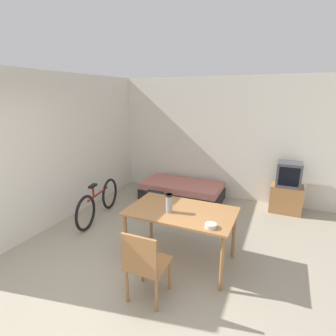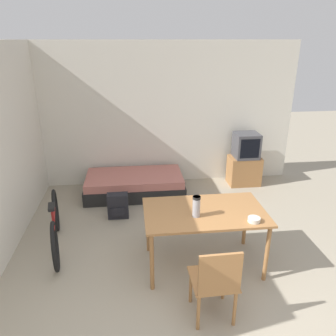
{
  "view_description": "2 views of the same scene",
  "coord_description": "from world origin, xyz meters",
  "px_view_note": "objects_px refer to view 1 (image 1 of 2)",
  "views": [
    {
      "loc": [
        1.52,
        -1.96,
        2.31
      ],
      "look_at": [
        -0.28,
        2.05,
        1.08
      ],
      "focal_mm": 28.0,
      "sensor_mm": 36.0,
      "label": 1
    },
    {
      "loc": [
        -0.51,
        -2.28,
        2.71
      ],
      "look_at": [
        -0.01,
        1.97,
        1.02
      ],
      "focal_mm": 35.0,
      "sensor_mm": 36.0,
      "label": 2
    }
  ],
  "objects_px": {
    "daybed": "(182,191)",
    "mate_bowl": "(211,226)",
    "tv": "(287,189)",
    "dining_table": "(181,215)",
    "backpack": "(154,201)",
    "bicycle": "(99,202)",
    "wooden_chair": "(144,263)",
    "thermos_flask": "(169,202)"
  },
  "relations": [
    {
      "from": "daybed",
      "to": "mate_bowl",
      "type": "height_order",
      "value": "mate_bowl"
    },
    {
      "from": "tv",
      "to": "dining_table",
      "type": "height_order",
      "value": "tv"
    },
    {
      "from": "mate_bowl",
      "to": "backpack",
      "type": "height_order",
      "value": "mate_bowl"
    },
    {
      "from": "bicycle",
      "to": "mate_bowl",
      "type": "distance_m",
      "value": 2.64
    },
    {
      "from": "tv",
      "to": "backpack",
      "type": "distance_m",
      "value": 2.69
    },
    {
      "from": "daybed",
      "to": "bicycle",
      "type": "height_order",
      "value": "bicycle"
    },
    {
      "from": "dining_table",
      "to": "backpack",
      "type": "distance_m",
      "value": 1.79
    },
    {
      "from": "backpack",
      "to": "mate_bowl",
      "type": "bearing_deg",
      "value": -45.51
    },
    {
      "from": "tv",
      "to": "wooden_chair",
      "type": "distance_m",
      "value": 3.59
    },
    {
      "from": "dining_table",
      "to": "bicycle",
      "type": "xyz_separation_m",
      "value": [
        -1.93,
        0.61,
        -0.37
      ]
    },
    {
      "from": "bicycle",
      "to": "mate_bowl",
      "type": "bearing_deg",
      "value": -20.75
    },
    {
      "from": "dining_table",
      "to": "mate_bowl",
      "type": "height_order",
      "value": "mate_bowl"
    },
    {
      "from": "wooden_chair",
      "to": "thermos_flask",
      "type": "height_order",
      "value": "thermos_flask"
    },
    {
      "from": "tv",
      "to": "bicycle",
      "type": "bearing_deg",
      "value": -151.53
    },
    {
      "from": "dining_table",
      "to": "thermos_flask",
      "type": "relative_size",
      "value": 5.68
    },
    {
      "from": "tv",
      "to": "backpack",
      "type": "bearing_deg",
      "value": -156.56
    },
    {
      "from": "dining_table",
      "to": "backpack",
      "type": "height_order",
      "value": "dining_table"
    },
    {
      "from": "tv",
      "to": "dining_table",
      "type": "xyz_separation_m",
      "value": [
        -1.35,
        -2.39,
        0.21
      ]
    },
    {
      "from": "daybed",
      "to": "dining_table",
      "type": "relative_size",
      "value": 1.23
    },
    {
      "from": "bicycle",
      "to": "backpack",
      "type": "height_order",
      "value": "bicycle"
    },
    {
      "from": "daybed",
      "to": "dining_table",
      "type": "xyz_separation_m",
      "value": [
        0.82,
        -2.17,
        0.51
      ]
    },
    {
      "from": "dining_table",
      "to": "thermos_flask",
      "type": "height_order",
      "value": "thermos_flask"
    },
    {
      "from": "bicycle",
      "to": "tv",
      "type": "bearing_deg",
      "value": 28.47
    },
    {
      "from": "wooden_chair",
      "to": "mate_bowl",
      "type": "relative_size",
      "value": 6.31
    },
    {
      "from": "wooden_chair",
      "to": "mate_bowl",
      "type": "distance_m",
      "value": 0.88
    },
    {
      "from": "daybed",
      "to": "backpack",
      "type": "bearing_deg",
      "value": -108.64
    },
    {
      "from": "thermos_flask",
      "to": "backpack",
      "type": "relative_size",
      "value": 0.62
    },
    {
      "from": "wooden_chair",
      "to": "backpack",
      "type": "bearing_deg",
      "value": 114.69
    },
    {
      "from": "daybed",
      "to": "dining_table",
      "type": "height_order",
      "value": "dining_table"
    },
    {
      "from": "daybed",
      "to": "wooden_chair",
      "type": "bearing_deg",
      "value": -76.47
    },
    {
      "from": "mate_bowl",
      "to": "bicycle",
      "type": "bearing_deg",
      "value": 159.25
    },
    {
      "from": "wooden_chair",
      "to": "bicycle",
      "type": "height_order",
      "value": "wooden_chair"
    },
    {
      "from": "wooden_chair",
      "to": "bicycle",
      "type": "xyz_separation_m",
      "value": [
        -1.85,
        1.52,
        -0.18
      ]
    },
    {
      "from": "bicycle",
      "to": "thermos_flask",
      "type": "relative_size",
      "value": 6.1
    },
    {
      "from": "tv",
      "to": "thermos_flask",
      "type": "relative_size",
      "value": 4.04
    },
    {
      "from": "thermos_flask",
      "to": "bicycle",
      "type": "bearing_deg",
      "value": 158.01
    },
    {
      "from": "wooden_chair",
      "to": "daybed",
      "type": "bearing_deg",
      "value": 103.53
    },
    {
      "from": "wooden_chair",
      "to": "mate_bowl",
      "type": "height_order",
      "value": "wooden_chair"
    },
    {
      "from": "dining_table",
      "to": "backpack",
      "type": "relative_size",
      "value": 3.53
    },
    {
      "from": "wooden_chair",
      "to": "backpack",
      "type": "distance_m",
      "value": 2.47
    },
    {
      "from": "bicycle",
      "to": "mate_bowl",
      "type": "relative_size",
      "value": 11.06
    },
    {
      "from": "dining_table",
      "to": "thermos_flask",
      "type": "distance_m",
      "value": 0.28
    }
  ]
}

